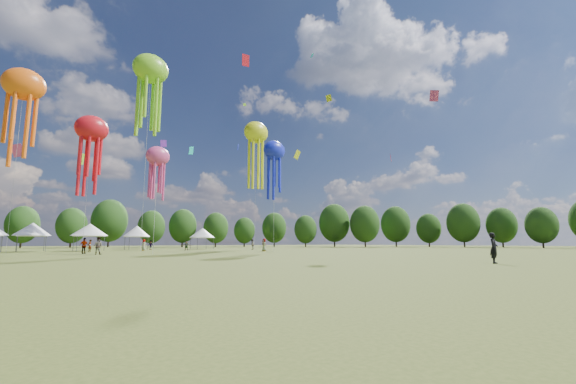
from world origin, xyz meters
TOP-DOWN VIEW (x-y plane):
  - ground at (0.00, 0.00)m, footprint 300.00×300.00m
  - observer_main at (7.43, -1.21)m, footprint 0.81×0.65m
  - spectator_near at (-9.15, 32.58)m, footprint 1.14×1.05m
  - spectators_far at (5.31, 45.46)m, footprint 29.47×21.73m
  - festival_tents at (-5.24, 54.26)m, footprint 37.83×11.25m
  - show_kites at (2.32, 43.80)m, footprint 45.16×23.78m
  - small_kites at (1.25, 43.10)m, footprint 74.46×60.15m
  - treeline at (-3.87, 62.51)m, footprint 201.57×95.24m

SIDE VIEW (x-z plane):
  - ground at x=0.00m, z-range 0.00..0.00m
  - spectators_far at x=5.31m, z-range -0.05..1.84m
  - spectator_near at x=-9.15m, z-range 0.00..1.87m
  - observer_main at x=7.43m, z-range 0.00..1.93m
  - festival_tents at x=-5.24m, z-range 1.05..5.43m
  - treeline at x=-3.87m, z-range -0.17..13.26m
  - show_kites at x=2.32m, z-range 5.14..34.66m
  - small_kites at x=1.25m, z-range 8.01..52.59m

